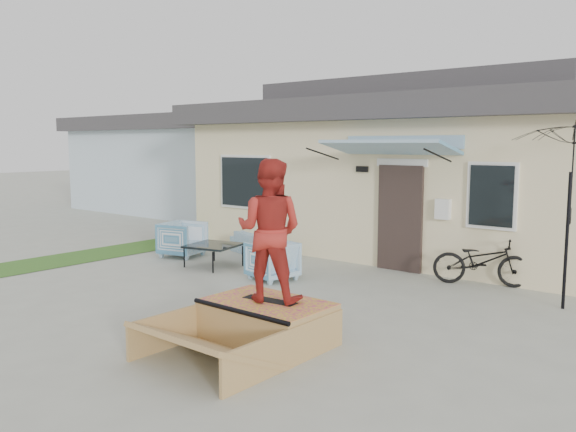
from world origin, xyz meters
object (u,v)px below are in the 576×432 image
Objects in this scene: armchair_left at (183,237)px; skater at (270,228)px; coffee_table at (214,256)px; skate_ramp at (267,322)px; bicycle at (482,256)px; armchair_right at (272,258)px; patio_umbrella at (569,195)px; loveseat at (260,240)px; skateboard at (270,300)px.

skater is (5.21, -3.04, 1.03)m from armchair_left.
coffee_table is 0.45× the size of skate_ramp.
bicycle is 4.82m from skater.
bicycle is (3.19, 2.02, 0.14)m from armchair_right.
armchair_left is 3.04m from armchair_right.
patio_umbrella reaches higher than armchair_left.
loveseat is 0.78× the size of patio_umbrella.
loveseat is 2.28× the size of skateboard.
bicycle is 4.73m from skateboard.
coffee_table is (1.33, -0.33, -0.20)m from armchair_left.
skater is at bearing -122.75° from patio_umbrella.
skater is at bearing 90.00° from skate_ramp.
loveseat is 2.15× the size of armchair_right.
skater is at bearing 146.18° from bicycle.
bicycle reaches higher than coffee_table.
patio_umbrella is 4.84m from skateboard.
coffee_table is (-1.68, 0.10, -0.17)m from armchair_right.
loveseat reaches higher than skateboard.
armchair_right reaches higher than loveseat.
patio_umbrella reaches higher than coffee_table.
bicycle is at bearing -123.22° from skater.
skate_ramp is at bearing -35.50° from coffee_table.
armchair_right is at bearing -70.99° from skater.
skate_ramp is (5.21, -3.09, -0.18)m from armchair_left.
bicycle is 2.07m from patio_umbrella.
armchair_right reaches higher than skateboard.
armchair_left is 0.48× the size of skater.
armchair_right is at bearing 130.35° from skate_ramp.
coffee_table is at bearing 140.58° from skateboard.
coffee_table is at bearing 112.05° from loveseat.
patio_umbrella is 1.22× the size of skater.
skate_ramp is (3.99, -4.33, -0.08)m from loveseat.
skater is (3.99, -4.28, 1.13)m from loveseat.
armchair_left is at bearing 63.46° from loveseat.
patio_umbrella is (1.54, -0.68, 1.21)m from bicycle.
skateboard is (0.00, 0.05, 0.28)m from skate_ramp.
skater is at bearing -34.99° from coffee_table.
skater is (2.19, -2.61, 1.07)m from armchair_right.
armchair_left is at bearing 166.15° from coffee_table.
loveseat is 1.97× the size of armchair_left.
armchair_left is (-1.22, -1.24, 0.10)m from loveseat.
coffee_table is at bearing -169.09° from patio_umbrella.
loveseat is 6.68m from patio_umbrella.
loveseat is 0.83× the size of skate_ramp.
skate_ramp is (2.19, -2.66, -0.14)m from armchair_right.
bicycle is 4.79m from skate_ramp.
skate_ramp is at bearing 150.51° from loveseat.
loveseat is at bearing -58.78° from armchair_left.
skate_ramp is at bearing -95.27° from skateboard.
skateboard is at bearing -34.99° from coffee_table.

